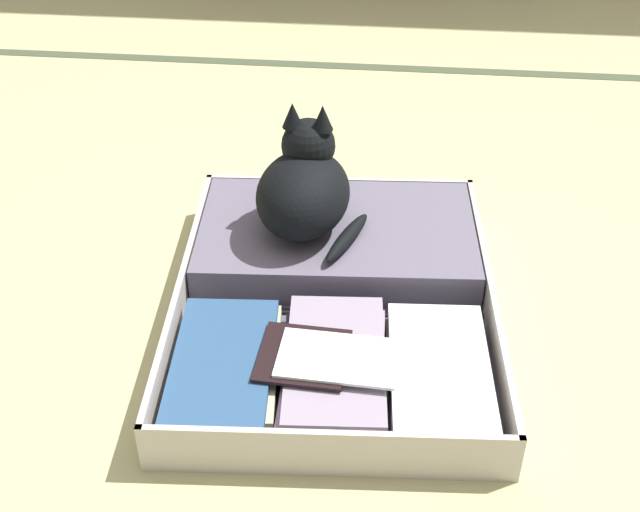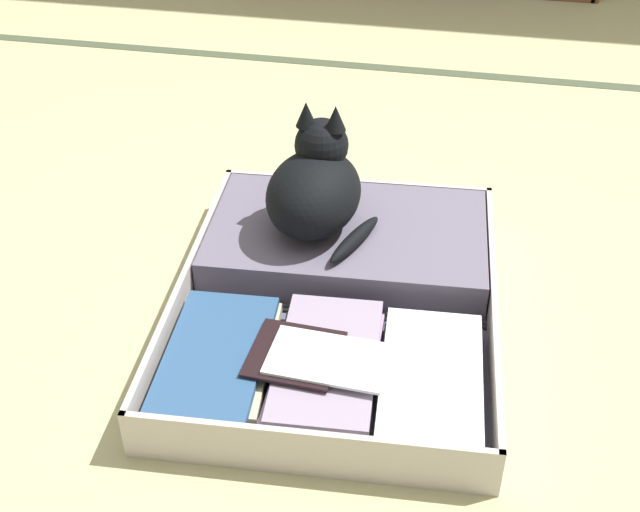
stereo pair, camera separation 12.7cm
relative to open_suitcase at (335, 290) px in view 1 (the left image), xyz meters
The scene contains 4 objects.
ground_plane 0.09m from the open_suitcase, 28.43° to the right, with size 10.00×10.00×0.00m, color tan.
tatami_border 1.27m from the open_suitcase, 87.13° to the left, with size 4.80×0.05×0.00m.
open_suitcase is the anchor object (origin of this frame).
black_cat 0.23m from the open_suitcase, 116.86° to the left, with size 0.26×0.29×0.27m.
Camera 1 is at (0.05, -1.36, 1.15)m, focal length 47.59 mm.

